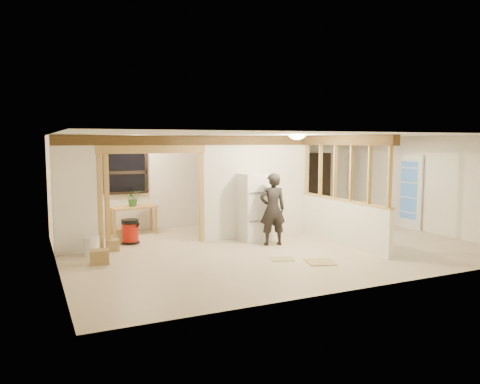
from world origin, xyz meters
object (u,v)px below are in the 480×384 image
woman (273,209)px  bookshelf (314,186)px  shop_vac (130,231)px  refrigerator (254,207)px  work_table (134,220)px

woman → bookshelf: bearing=-124.8°
shop_vac → bookshelf: bearing=12.5°
refrigerator → work_table: (-2.46, 1.96, -0.44)m
shop_vac → work_table: bearing=73.7°
refrigerator → work_table: 3.17m
refrigerator → shop_vac: bearing=162.5°
woman → bookshelf: (3.01, 2.85, 0.18)m
woman → shop_vac: size_ratio=2.90×
work_table → refrigerator: bearing=-50.5°
work_table → bookshelf: bearing=-9.6°
refrigerator → shop_vac: size_ratio=2.80×
woman → refrigerator: bearing=-66.2°
shop_vac → bookshelf: 6.11m
work_table → shop_vac: bearing=-118.3°
bookshelf → shop_vac: bearing=-167.5°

